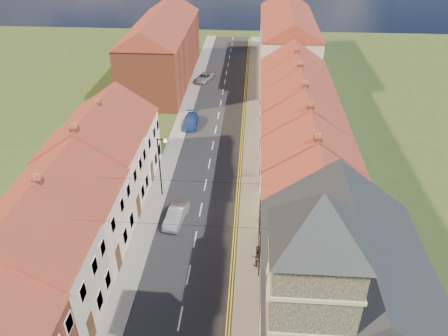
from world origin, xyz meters
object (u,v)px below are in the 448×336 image
Objects in this scene: lamppost at (160,164)px; pedestrian_right at (257,256)px; car_mid at (176,215)px; church at (339,297)px; car_far at (190,121)px; car_distant at (204,78)px.

lamppost is 12.72m from pedestrian_right.
lamppost reaches higher than car_mid.
church reaches higher than lamppost.
church is 34.30m from car_far.
lamppost is 1.54× the size of car_mid.
car_far is at bearing 102.62° from car_mid.
church is 17.98m from car_mid.
church is 10.23m from pedestrian_right.
pedestrian_right is at bearing -70.10° from car_far.
church is 8.15× the size of pedestrian_right.
pedestrian_right reaches higher than car_mid.
lamppost is (-13.17, 16.68, -2.34)m from church.
car_far is at bearing -71.75° from car_distant.
church reaches higher than car_far.
pedestrian_right is at bearing -59.66° from car_distant.
church is at bearing -51.70° from lamppost.
car_distant is 2.28× the size of pedestrian_right.
church is at bearing -67.77° from car_far.
car_distant is (0.61, 30.00, -2.95)m from lamppost.
car_mid is 33.73m from car_distant.
car_mid is 2.09× the size of pedestrian_right.
lamppost reaches higher than pedestrian_right.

